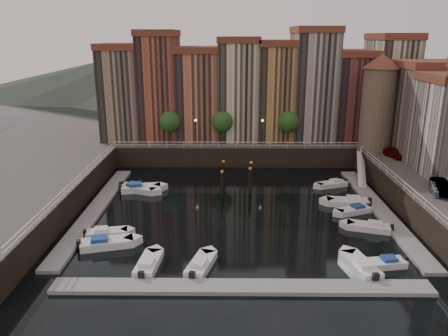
{
  "coord_description": "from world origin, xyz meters",
  "views": [
    {
      "loc": [
        -1.08,
        -47.15,
        19.19
      ],
      "look_at": [
        -1.61,
        4.0,
        3.58
      ],
      "focal_mm": 35.0,
      "sensor_mm": 36.0,
      "label": 1
    }
  ],
  "objects_px": {
    "boat_left_0": "(106,243)",
    "boat_left_1": "(106,233)",
    "car_a": "(395,153)",
    "car_c": "(440,188)",
    "boat_left_3": "(138,189)",
    "mooring_pilings": "(237,179)",
    "car_b": "(442,187)",
    "gangway": "(361,167)",
    "corner_tower": "(378,102)"
  },
  "relations": [
    {
      "from": "mooring_pilings",
      "to": "boat_left_3",
      "type": "xyz_separation_m",
      "value": [
        -12.68,
        -0.42,
        -1.25
      ]
    },
    {
      "from": "corner_tower",
      "to": "boat_left_1",
      "type": "height_order",
      "value": "corner_tower"
    },
    {
      "from": "corner_tower",
      "to": "gangway",
      "type": "height_order",
      "value": "corner_tower"
    },
    {
      "from": "corner_tower",
      "to": "boat_left_3",
      "type": "relative_size",
      "value": 2.61
    },
    {
      "from": "boat_left_0",
      "to": "mooring_pilings",
      "type": "bearing_deg",
      "value": 35.79
    },
    {
      "from": "boat_left_0",
      "to": "car_a",
      "type": "bearing_deg",
      "value": 15.74
    },
    {
      "from": "gangway",
      "to": "car_b",
      "type": "relative_size",
      "value": 1.84
    },
    {
      "from": "corner_tower",
      "to": "boat_left_0",
      "type": "distance_m",
      "value": 41.97
    },
    {
      "from": "boat_left_0",
      "to": "boat_left_1",
      "type": "xyz_separation_m",
      "value": [
        -0.62,
        2.38,
        -0.07
      ]
    },
    {
      "from": "boat_left_0",
      "to": "car_c",
      "type": "height_order",
      "value": "car_c"
    },
    {
      "from": "boat_left_0",
      "to": "boat_left_1",
      "type": "height_order",
      "value": "boat_left_0"
    },
    {
      "from": "gangway",
      "to": "boat_left_1",
      "type": "bearing_deg",
      "value": -149.9
    },
    {
      "from": "gangway",
      "to": "car_c",
      "type": "distance_m",
      "value": 14.0
    },
    {
      "from": "boat_left_3",
      "to": "car_a",
      "type": "relative_size",
      "value": 1.33
    },
    {
      "from": "gangway",
      "to": "corner_tower",
      "type": "bearing_deg",
      "value": 57.2
    },
    {
      "from": "boat_left_1",
      "to": "boat_left_3",
      "type": "relative_size",
      "value": 0.83
    },
    {
      "from": "car_a",
      "to": "corner_tower",
      "type": "bearing_deg",
      "value": 99.67
    },
    {
      "from": "boat_left_1",
      "to": "boat_left_3",
      "type": "height_order",
      "value": "boat_left_3"
    },
    {
      "from": "boat_left_0",
      "to": "car_a",
      "type": "relative_size",
      "value": 1.33
    },
    {
      "from": "boat_left_1",
      "to": "gangway",
      "type": "bearing_deg",
      "value": 18.52
    },
    {
      "from": "corner_tower",
      "to": "mooring_pilings",
      "type": "height_order",
      "value": "corner_tower"
    },
    {
      "from": "car_a",
      "to": "car_c",
      "type": "relative_size",
      "value": 0.87
    },
    {
      "from": "mooring_pilings",
      "to": "car_b",
      "type": "bearing_deg",
      "value": -22.68
    },
    {
      "from": "boat_left_1",
      "to": "car_b",
      "type": "height_order",
      "value": "car_b"
    },
    {
      "from": "car_a",
      "to": "boat_left_3",
      "type": "bearing_deg",
      "value": 173.26
    },
    {
      "from": "corner_tower",
      "to": "car_b",
      "type": "bearing_deg",
      "value": -84.83
    },
    {
      "from": "mooring_pilings",
      "to": "car_b",
      "type": "distance_m",
      "value": 23.53
    },
    {
      "from": "mooring_pilings",
      "to": "boat_left_3",
      "type": "relative_size",
      "value": 0.91
    },
    {
      "from": "boat_left_1",
      "to": "car_a",
      "type": "xyz_separation_m",
      "value": [
        35.04,
        18.4,
        3.35
      ]
    },
    {
      "from": "boat_left_0",
      "to": "car_b",
      "type": "xyz_separation_m",
      "value": [
        34.26,
        6.67,
        3.35
      ]
    },
    {
      "from": "boat_left_3",
      "to": "car_b",
      "type": "distance_m",
      "value": 35.53
    },
    {
      "from": "mooring_pilings",
      "to": "car_a",
      "type": "bearing_deg",
      "value": 13.12
    },
    {
      "from": "car_c",
      "to": "corner_tower",
      "type": "bearing_deg",
      "value": 112.11
    },
    {
      "from": "mooring_pilings",
      "to": "boat_left_1",
      "type": "distance_m",
      "value": 18.85
    },
    {
      "from": "boat_left_3",
      "to": "car_a",
      "type": "bearing_deg",
      "value": 29.69
    },
    {
      "from": "corner_tower",
      "to": "car_a",
      "type": "distance_m",
      "value": 7.7
    },
    {
      "from": "corner_tower",
      "to": "boat_left_0",
      "type": "xyz_separation_m",
      "value": [
        -32.65,
        -24.49,
        -9.8
      ]
    },
    {
      "from": "gangway",
      "to": "boat_left_1",
      "type": "xyz_separation_m",
      "value": [
        -30.37,
        -17.61,
        -1.59
      ]
    },
    {
      "from": "car_a",
      "to": "gangway",
      "type": "bearing_deg",
      "value": 173.87
    },
    {
      "from": "boat_left_3",
      "to": "car_a",
      "type": "height_order",
      "value": "car_a"
    },
    {
      "from": "boat_left_1",
      "to": "car_c",
      "type": "height_order",
      "value": "car_c"
    },
    {
      "from": "boat_left_1",
      "to": "car_c",
      "type": "bearing_deg",
      "value": -4.33
    },
    {
      "from": "mooring_pilings",
      "to": "car_a",
      "type": "distance_m",
      "value": 22.45
    },
    {
      "from": "car_b",
      "to": "car_c",
      "type": "xyz_separation_m",
      "value": [
        -0.14,
        0.13,
        -0.09
      ]
    },
    {
      "from": "boat_left_3",
      "to": "car_c",
      "type": "relative_size",
      "value": 1.16
    },
    {
      "from": "gangway",
      "to": "mooring_pilings",
      "type": "xyz_separation_m",
      "value": [
        -17.11,
        -4.28,
        -0.27
      ]
    },
    {
      "from": "boat_left_1",
      "to": "car_b",
      "type": "bearing_deg",
      "value": -4.56
    },
    {
      "from": "boat_left_3",
      "to": "car_c",
      "type": "height_order",
      "value": "car_c"
    },
    {
      "from": "boat_left_1",
      "to": "car_b",
      "type": "relative_size",
      "value": 0.97
    },
    {
      "from": "corner_tower",
      "to": "car_c",
      "type": "relative_size",
      "value": 3.03
    }
  ]
}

